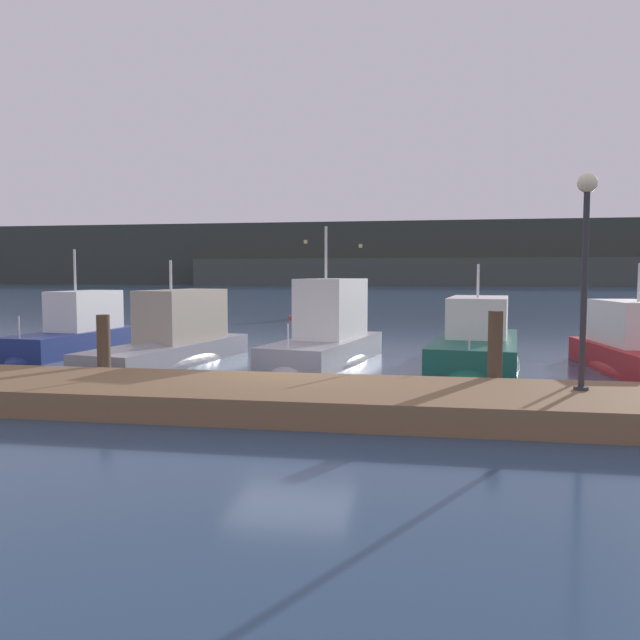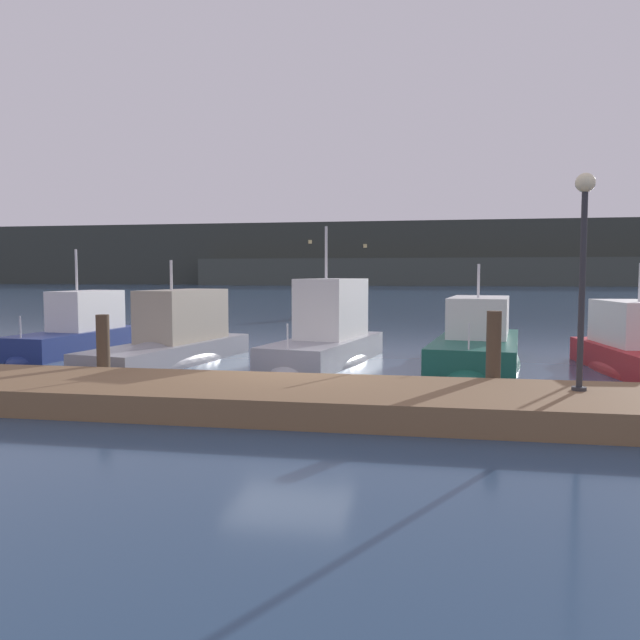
# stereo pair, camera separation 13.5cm
# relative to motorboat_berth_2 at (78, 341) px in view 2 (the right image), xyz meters

# --- Properties ---
(ground_plane) EXTENTS (400.00, 400.00, 0.00)m
(ground_plane) POSITION_rel_motorboat_berth_2_xyz_m (7.79, -4.92, -0.36)
(ground_plane) COLOR navy
(dock) EXTENTS (31.64, 2.80, 0.45)m
(dock) POSITION_rel_motorboat_berth_2_xyz_m (7.79, -6.83, -0.13)
(dock) COLOR brown
(dock) RESTS_ON ground
(mooring_pile_1) EXTENTS (0.28, 0.28, 1.53)m
(mooring_pile_1) POSITION_rel_motorboat_berth_2_xyz_m (3.75, -5.18, 0.41)
(mooring_pile_1) COLOR #4C3D2D
(mooring_pile_1) RESTS_ON ground
(mooring_pile_2) EXTENTS (0.28, 0.28, 1.70)m
(mooring_pile_2) POSITION_rel_motorboat_berth_2_xyz_m (11.82, -5.18, 0.49)
(mooring_pile_2) COLOR #4C3D2D
(mooring_pile_2) RESTS_ON ground
(motorboat_berth_2) EXTENTS (2.32, 5.53, 3.61)m
(motorboat_berth_2) POSITION_rel_motorboat_berth_2_xyz_m (0.00, 0.00, 0.00)
(motorboat_berth_2) COLOR navy
(motorboat_berth_2) RESTS_ON ground
(motorboat_berth_3) EXTENTS (3.05, 6.77, 3.44)m
(motorboat_berth_3) POSITION_rel_motorboat_berth_2_xyz_m (3.73, -1.55, -0.06)
(motorboat_berth_3) COLOR gray
(motorboat_berth_3) RESTS_ON ground
(motorboat_berth_4) EXTENTS (3.04, 6.03, 4.24)m
(motorboat_berth_4) POSITION_rel_motorboat_berth_2_xyz_m (7.83, -0.72, 0.06)
(motorboat_berth_4) COLOR gray
(motorboat_berth_4) RESTS_ON ground
(motorboat_berth_5) EXTENTS (3.10, 6.85, 3.30)m
(motorboat_berth_5) POSITION_rel_motorboat_berth_2_xyz_m (11.87, -0.30, -0.08)
(motorboat_berth_5) COLOR #195647
(motorboat_berth_5) RESTS_ON ground
(motorboat_berth_6) EXTENTS (2.35, 5.84, 3.29)m
(motorboat_berth_6) POSITION_rel_motorboat_berth_2_xyz_m (15.58, -1.27, -0.09)
(motorboat_berth_6) COLOR red
(motorboat_berth_6) RESTS_ON ground
(channel_buoy) EXTENTS (1.39, 1.39, 1.72)m
(channel_buoy) POSITION_rel_motorboat_berth_2_xyz_m (4.00, 15.06, 0.26)
(channel_buoy) COLOR red
(channel_buoy) RESTS_ON ground
(dock_lamppost) EXTENTS (0.32, 0.32, 3.60)m
(dock_lamppost) POSITION_rel_motorboat_berth_2_xyz_m (13.10, -6.44, 2.53)
(dock_lamppost) COLOR #2D2D33
(dock_lamppost) RESTS_ON dock
(hillside_backdrop) EXTENTS (240.00, 23.00, 13.75)m
(hillside_backdrop) POSITION_rel_motorboat_berth_2_xyz_m (11.16, 123.91, 5.98)
(hillside_backdrop) COLOR #333833
(hillside_backdrop) RESTS_ON ground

